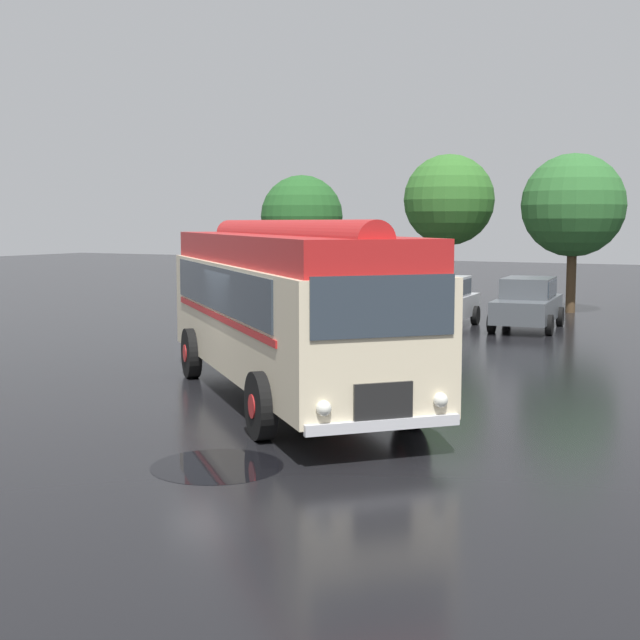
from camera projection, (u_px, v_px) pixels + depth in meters
ground_plane at (246, 398)px, 17.53m from camera, size 120.00×120.00×0.00m
vintage_bus at (284, 302)px, 17.30m from camera, size 9.00×8.71×3.49m
car_near_left at (360, 298)px, 30.65m from camera, size 2.05×4.24×1.66m
car_mid_left at (440, 302)px, 29.01m from camera, size 2.24×4.33×1.66m
car_mid_right at (528, 303)px, 28.57m from camera, size 2.29×4.35×1.66m
tree_far_left at (300, 215)px, 39.43m from camera, size 3.63×3.63×5.49m
tree_left_of_centre at (449, 200)px, 36.25m from camera, size 3.70×3.70×6.17m
tree_centre at (573, 206)px, 33.40m from camera, size 3.88×3.88×6.00m
puddle_patch at (217, 466)px, 12.65m from camera, size 1.89×1.89×0.01m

